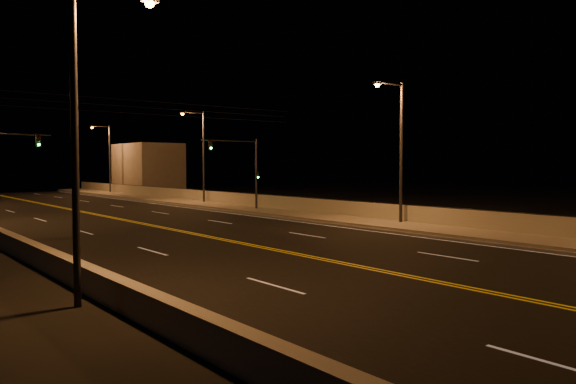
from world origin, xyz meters
TOP-DOWN VIEW (x-y plane):
  - road at (0.00, 20.00)m, footprint 18.00×120.00m
  - sidewalk at (10.80, 20.00)m, footprint 3.60×120.00m
  - curb at (8.93, 20.00)m, footprint 0.14×120.00m
  - parapet_wall at (12.45, 20.00)m, footprint 0.30×120.00m
  - jersey_barrier at (-9.41, 20.00)m, footprint 0.45×120.00m
  - distant_building_right at (16.50, 66.21)m, footprint 6.00×10.00m
  - parapet_rail at (12.45, 20.00)m, footprint 0.06×120.00m
  - lane_markings at (0.00, 19.93)m, footprint 17.32×116.00m
  - streetlight_1 at (11.51, 19.15)m, footprint 2.55×0.28m
  - streetlight_2 at (11.51, 43.28)m, footprint 2.55×0.28m
  - streetlight_3 at (11.51, 67.30)m, footprint 2.55×0.28m
  - streetlight_4 at (-9.91, 11.84)m, footprint 2.55×0.28m
  - traffic_signal_right at (9.98, 33.47)m, footprint 5.11×0.31m
  - overhead_wires at (0.00, 29.50)m, footprint 22.00×0.03m

SIDE VIEW (x-z plane):
  - road at x=0.00m, z-range 0.00..0.02m
  - lane_markings at x=0.00m, z-range 0.02..0.02m
  - curb at x=8.93m, z-range 0.00..0.15m
  - sidewalk at x=10.80m, z-range 0.00..0.30m
  - jersey_barrier at x=-9.41m, z-range 0.00..0.80m
  - parapet_wall at x=12.45m, z-range 0.30..1.30m
  - parapet_rail at x=12.45m, z-range 1.30..1.36m
  - distant_building_right at x=16.50m, z-range 0.00..6.58m
  - traffic_signal_right at x=9.98m, z-range 0.80..6.68m
  - streetlight_1 at x=11.51m, z-range 0.70..9.55m
  - streetlight_2 at x=11.51m, z-range 0.70..9.55m
  - streetlight_3 at x=11.51m, z-range 0.70..9.55m
  - streetlight_4 at x=-9.91m, z-range 0.70..9.55m
  - overhead_wires at x=0.00m, z-range 6.98..7.81m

